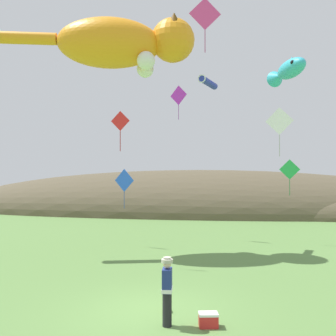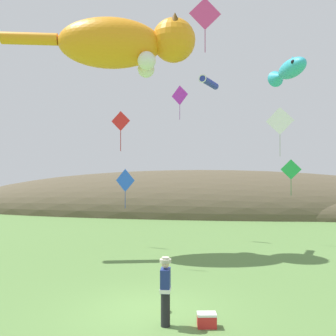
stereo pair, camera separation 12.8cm
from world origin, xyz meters
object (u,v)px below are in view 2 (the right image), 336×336
kite_giant_cat (124,44)px  kite_diamond_green (291,170)px  kite_diamond_pink (205,14)px  kite_diamond_blue (125,181)px  festival_attendant (165,289)px  kite_diamond_red (121,122)px  kite_spool (165,307)px  picnic_cooler (207,320)px  kite_diamond_violet (180,96)px  kite_fish_windsock (289,70)px  kite_tube_streamer (209,82)px  kite_diamond_white (280,121)px

kite_giant_cat → kite_diamond_green: size_ratio=4.78×
kite_diamond_pink → kite_diamond_blue: (-4.55, 5.12, -6.71)m
festival_attendant → kite_diamond_blue: kite_diamond_blue is taller
kite_giant_cat → kite_diamond_red: size_ratio=5.49×
kite_spool → kite_giant_cat: bearing=112.1°
picnic_cooler → kite_diamond_violet: kite_diamond_violet is taller
kite_spool → kite_giant_cat: size_ratio=0.03×
kite_giant_cat → kite_fish_windsock: (7.99, -1.45, -2.07)m
kite_spool → picnic_cooler: (1.22, -0.89, 0.05)m
kite_spool → kite_tube_streamer: kite_tube_streamer is taller
festival_attendant → kite_diamond_white: bearing=58.6°
picnic_cooler → kite_diamond_red: (-3.99, 6.33, 6.05)m
kite_spool → kite_tube_streamer: size_ratio=0.13×
kite_diamond_white → kite_diamond_violet: kite_diamond_violet is taller
kite_diamond_white → kite_diamond_violet: 9.07m
kite_fish_windsock → kite_diamond_blue: (-8.20, 2.54, -5.04)m
kite_fish_windsock → kite_tube_streamer: kite_fish_windsock is taller
kite_fish_windsock → kite_diamond_pink: bearing=-144.8°
picnic_cooler → kite_diamond_green: bearing=70.4°
kite_diamond_red → kite_diamond_blue: kite_diamond_red is taller
picnic_cooler → festival_attendant: bearing=-175.0°
festival_attendant → kite_diamond_white: (3.87, 6.35, 5.15)m
kite_tube_streamer → kite_diamond_pink: 5.56m
kite_tube_streamer → kite_diamond_violet: (-1.90, 2.89, -0.05)m
picnic_cooler → kite_diamond_pink: size_ratio=0.24×
kite_diamond_red → kite_diamond_violet: kite_diamond_violet is taller
kite_tube_streamer → kite_diamond_white: bearing=-54.3°
kite_spool → kite_giant_cat: kite_giant_cat is taller
kite_spool → kite_diamond_green: 13.16m
kite_diamond_blue → kite_diamond_green: size_ratio=1.05×
picnic_cooler → kite_diamond_blue: bearing=115.1°
festival_attendant → kite_spool: bearing=99.5°
kite_fish_windsock → kite_diamond_red: size_ratio=1.73×
picnic_cooler → kite_diamond_blue: 11.77m
kite_giant_cat → kite_tube_streamer: kite_giant_cat is taller
kite_diamond_violet → kite_diamond_red: bearing=-104.9°
kite_spool → kite_diamond_violet: size_ratio=0.12×
festival_attendant → kite_diamond_red: (-2.94, 6.43, 5.28)m
picnic_cooler → kite_giant_cat: 14.63m
festival_attendant → picnic_cooler: bearing=5.0°
kite_diamond_blue → kite_tube_streamer: bearing=3.3°
kite_spool → kite_diamond_white: size_ratio=0.13×
kite_giant_cat → kite_diamond_white: bearing=-21.2°
kite_fish_windsock → kite_diamond_green: kite_fish_windsock is taller
festival_attendant → picnic_cooler: 1.31m
kite_spool → kite_diamond_blue: kite_diamond_blue is taller
kite_diamond_red → kite_tube_streamer: bearing=47.7°
kite_tube_streamer → kite_diamond_red: (-3.77, -4.14, -2.62)m
kite_diamond_white → kite_diamond_pink: kite_diamond_pink is taller
kite_spool → picnic_cooler: size_ratio=0.48×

